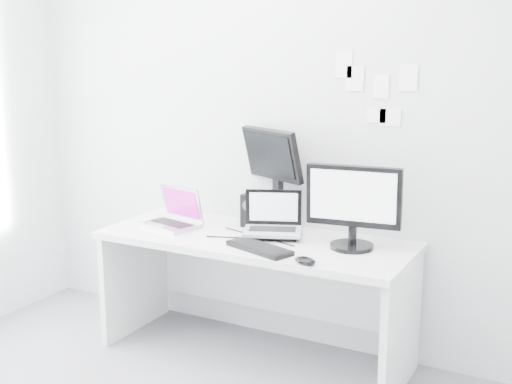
% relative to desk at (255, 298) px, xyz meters
% --- Properties ---
extents(back_wall, '(3.60, 0.00, 3.60)m').
position_rel_desk_xyz_m(back_wall, '(0.00, 0.35, 0.99)').
color(back_wall, silver).
rests_on(back_wall, ground).
extents(desk, '(1.80, 0.70, 0.73)m').
position_rel_desk_xyz_m(desk, '(0.00, 0.00, 0.00)').
color(desk, silver).
rests_on(desk, ground).
extents(macbook, '(0.38, 0.32, 0.25)m').
position_rel_desk_xyz_m(macbook, '(-0.56, -0.04, 0.49)').
color(macbook, '#ABAAAF').
rests_on(macbook, desk).
extents(speaker, '(0.10, 0.10, 0.20)m').
position_rel_desk_xyz_m(speaker, '(-0.14, 0.21, 0.46)').
color(speaker, black).
rests_on(speaker, desk).
extents(dell_laptop, '(0.39, 0.36, 0.27)m').
position_rel_desk_xyz_m(dell_laptop, '(0.09, 0.04, 0.50)').
color(dell_laptop, '#A5A8AD').
rests_on(dell_laptop, desk).
extents(rear_monitor, '(0.48, 0.34, 0.62)m').
position_rel_desk_xyz_m(rear_monitor, '(0.00, 0.25, 0.67)').
color(rear_monitor, black).
rests_on(rear_monitor, desk).
extents(samsung_monitor, '(0.54, 0.30, 0.47)m').
position_rel_desk_xyz_m(samsung_monitor, '(0.56, 0.06, 0.60)').
color(samsung_monitor, black).
rests_on(samsung_monitor, desk).
extents(keyboard, '(0.41, 0.26, 0.03)m').
position_rel_desk_xyz_m(keyboard, '(0.14, -0.21, 0.38)').
color(keyboard, black).
rests_on(keyboard, desk).
extents(mouse, '(0.13, 0.10, 0.04)m').
position_rel_desk_xyz_m(mouse, '(0.45, -0.31, 0.38)').
color(mouse, black).
rests_on(mouse, desk).
extents(wall_note_0, '(0.10, 0.00, 0.14)m').
position_rel_desk_xyz_m(wall_note_0, '(0.45, 0.34, 1.26)').
color(wall_note_0, white).
rests_on(wall_note_0, back_wall).
extents(wall_note_1, '(0.09, 0.00, 0.13)m').
position_rel_desk_xyz_m(wall_note_1, '(0.60, 0.34, 1.22)').
color(wall_note_1, white).
rests_on(wall_note_1, back_wall).
extents(wall_note_2, '(0.10, 0.00, 0.14)m').
position_rel_desk_xyz_m(wall_note_2, '(0.75, 0.34, 1.26)').
color(wall_note_2, white).
rests_on(wall_note_2, back_wall).
extents(wall_note_3, '(0.11, 0.00, 0.08)m').
position_rel_desk_xyz_m(wall_note_3, '(0.58, 0.34, 1.05)').
color(wall_note_3, white).
rests_on(wall_note_3, back_wall).
extents(wall_note_4, '(0.12, 0.00, 0.10)m').
position_rel_desk_xyz_m(wall_note_4, '(0.66, 0.34, 1.05)').
color(wall_note_4, white).
rests_on(wall_note_4, back_wall).
extents(wall_note_5, '(0.10, 0.00, 0.15)m').
position_rel_desk_xyz_m(wall_note_5, '(0.38, 0.34, 1.33)').
color(wall_note_5, white).
rests_on(wall_note_5, back_wall).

